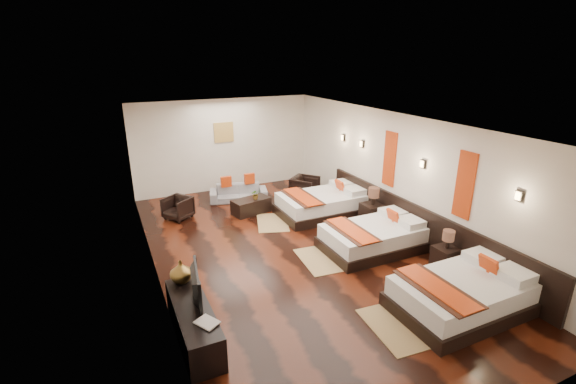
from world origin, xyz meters
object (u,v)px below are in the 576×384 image
nightstand_b (372,212)px  figurine (181,271)px  tv (192,285)px  armchair_right (305,188)px  bed_near (463,294)px  sofa (239,193)px  bed_mid (374,237)px  coffee_table (251,206)px  book (201,327)px  tv_console (194,322)px  armchair_left (178,208)px  bed_far (323,203)px  nightstand_a (446,256)px  table_plant (256,194)px

nightstand_b → figurine: size_ratio=2.62×
tv → armchair_right: 6.25m
bed_near → nightstand_b: 3.56m
sofa → bed_mid: bearing=-52.5°
armchair_right → coffee_table: size_ratio=0.73×
armchair_right → coffee_table: 1.87m
book → bed_mid: bearing=22.8°
nightstand_b → book: size_ratio=3.10×
book → figurine: (0.00, 1.28, 0.17)m
tv_console → tv: 0.56m
bed_near → armchair_left: bed_near is taller
bed_mid → book: bed_mid is taller
bed_far → book: size_ratio=7.23×
nightstand_b → sofa: bearing=128.5°
bed_near → armchair_left: (-3.54, 5.98, -0.01)m
nightstand_a → armchair_left: size_ratio=1.32×
armchair_right → tv: bearing=-172.5°
coffee_table → bed_far: bearing=-27.5°
tv_console → table_plant: table_plant is taller
tv_console → coffee_table: 4.99m
tv_console → figurine: size_ratio=4.81×
sofa → armchair_left: size_ratio=2.57×
armchair_left → tv: bearing=-43.5°
nightstand_b → armchair_right: 2.49m
nightstand_a → armchair_left: bearing=131.3°
tv → book: bearing=-175.6°
tv → armchair_left: size_ratio=1.40×
bed_far → tv_console: bearing=-140.7°
bed_far → coffee_table: bed_far is taller
tv → coffee_table: tv is taller
bed_near → tv_console: bearing=164.1°
tv → nightstand_a: bearing=-84.5°
coffee_table → table_plant: size_ratio=3.76×
nightstand_a → armchair_right: 4.84m
tv_console → table_plant: bearing=58.5°
nightstand_a → coffee_table: size_ratio=0.84×
armchair_left → book: bearing=-43.1°
tv → nightstand_b: bearing=-58.1°
bed_mid → nightstand_a: (0.75, -1.32, 0.01)m
coffee_table → bed_mid: bearing=-61.2°
nightstand_b → bed_far: bearing=123.1°
bed_mid → armchair_right: 3.48m
nightstand_b → figurine: 5.20m
bed_mid → table_plant: (-1.58, 3.04, 0.25)m
bed_near → nightstand_a: bearing=55.9°
nightstand_b → armchair_left: 4.96m
bed_far → table_plant: 1.80m
sofa → book: bearing=-97.7°
coffee_table → bed_near: bearing=-72.9°
armchair_right → book: bearing=-168.7°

